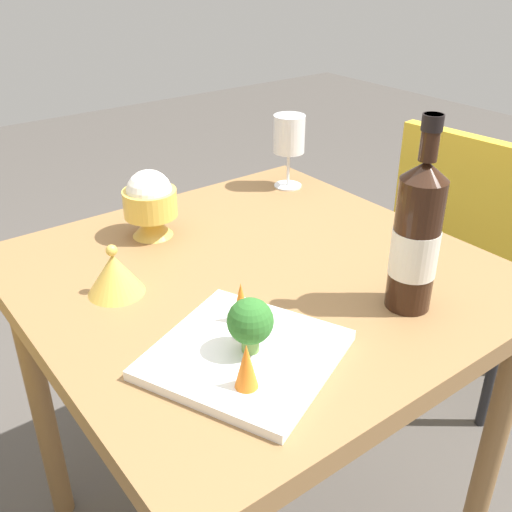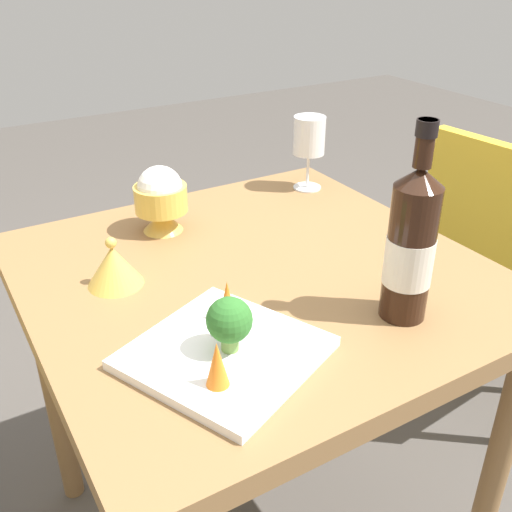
% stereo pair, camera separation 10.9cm
% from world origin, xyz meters
% --- Properties ---
extents(dining_table, '(0.82, 0.82, 0.74)m').
position_xyz_m(dining_table, '(0.00, 0.00, 0.65)').
color(dining_table, olive).
rests_on(dining_table, ground_plane).
extents(chair_near_window, '(0.44, 0.44, 0.85)m').
position_xyz_m(chair_near_window, '(-0.06, 0.81, 0.53)').
color(chair_near_window, gold).
rests_on(chair_near_window, ground_plane).
extents(wine_bottle, '(0.08, 0.08, 0.33)m').
position_xyz_m(wine_bottle, '(0.25, 0.13, 0.87)').
color(wine_bottle, black).
rests_on(wine_bottle, dining_table).
extents(wine_glass, '(0.08, 0.08, 0.18)m').
position_xyz_m(wine_glass, '(-0.29, 0.32, 0.87)').
color(wine_glass, white).
rests_on(wine_glass, dining_table).
extents(rice_bowl, '(0.11, 0.11, 0.14)m').
position_xyz_m(rice_bowl, '(-0.25, -0.08, 0.82)').
color(rice_bowl, gold).
rests_on(rice_bowl, dining_table).
extents(rice_bowl_lid, '(0.10, 0.10, 0.09)m').
position_xyz_m(rice_bowl_lid, '(-0.09, -0.24, 0.78)').
color(rice_bowl_lid, gold).
rests_on(rice_bowl_lid, dining_table).
extents(serving_plate, '(0.33, 0.33, 0.02)m').
position_xyz_m(serving_plate, '(0.20, -0.17, 0.75)').
color(serving_plate, white).
rests_on(serving_plate, dining_table).
extents(broccoli_floret, '(0.07, 0.07, 0.09)m').
position_xyz_m(broccoli_floret, '(0.21, -0.17, 0.81)').
color(broccoli_floret, '#729E4C').
rests_on(broccoli_floret, serving_plate).
extents(carrot_garnish_left, '(0.03, 0.03, 0.07)m').
position_xyz_m(carrot_garnish_left, '(0.14, -0.13, 0.79)').
color(carrot_garnish_left, orange).
rests_on(carrot_garnish_left, serving_plate).
extents(carrot_garnish_right, '(0.03, 0.03, 0.07)m').
position_xyz_m(carrot_garnish_right, '(0.27, -0.22, 0.79)').
color(carrot_garnish_right, orange).
rests_on(carrot_garnish_right, serving_plate).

